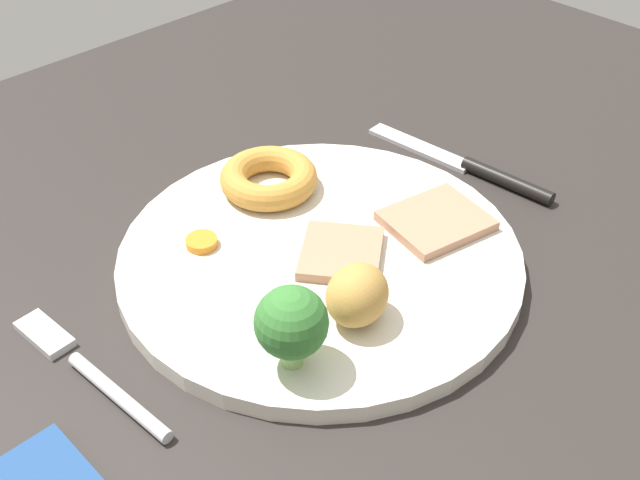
# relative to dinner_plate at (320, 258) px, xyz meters

# --- Properties ---
(dining_table) EXTENTS (1.20, 0.84, 0.04)m
(dining_table) POSITION_rel_dinner_plate_xyz_m (-0.03, 0.03, -0.02)
(dining_table) COLOR #2B2623
(dining_table) RESTS_ON ground
(dinner_plate) EXTENTS (0.30, 0.30, 0.01)m
(dinner_plate) POSITION_rel_dinner_plate_xyz_m (0.00, 0.00, 0.00)
(dinner_plate) COLOR silver
(dinner_plate) RESTS_ON dining_table
(meat_slice_main) EXTENTS (0.08, 0.08, 0.01)m
(meat_slice_main) POSITION_rel_dinner_plate_xyz_m (0.01, -0.02, 0.01)
(meat_slice_main) COLOR tan
(meat_slice_main) RESTS_ON dinner_plate
(meat_slice_under) EXTENTS (0.08, 0.08, 0.01)m
(meat_slice_under) POSITION_rel_dinner_plate_xyz_m (0.09, -0.04, 0.01)
(meat_slice_under) COLOR tan
(meat_slice_under) RESTS_ON dinner_plate
(yorkshire_pudding) EXTENTS (0.08, 0.08, 0.02)m
(yorkshire_pudding) POSITION_rel_dinner_plate_xyz_m (0.03, 0.09, 0.02)
(yorkshire_pudding) COLOR #C68938
(yorkshire_pudding) RESTS_ON dinner_plate
(roast_potato_left) EXTENTS (0.06, 0.05, 0.04)m
(roast_potato_left) POSITION_rel_dinner_plate_xyz_m (-0.03, -0.07, 0.03)
(roast_potato_left) COLOR #BC8C42
(roast_potato_left) RESTS_ON dinner_plate
(carrot_coin_front) EXTENTS (0.02, 0.02, 0.01)m
(carrot_coin_front) POSITION_rel_dinner_plate_xyz_m (-0.06, 0.07, 0.01)
(carrot_coin_front) COLOR orange
(carrot_coin_front) RESTS_ON dinner_plate
(broccoli_floret) EXTENTS (0.05, 0.05, 0.06)m
(broccoli_floret) POSITION_rel_dinner_plate_xyz_m (-0.09, -0.07, 0.04)
(broccoli_floret) COLOR #8CB766
(broccoli_floret) RESTS_ON dinner_plate
(fork) EXTENTS (0.02, 0.15, 0.01)m
(fork) POSITION_rel_dinner_plate_xyz_m (-0.18, 0.03, -0.00)
(fork) COLOR silver
(fork) RESTS_ON dining_table
(knife) EXTENTS (0.03, 0.19, 0.01)m
(knife) POSITION_rel_dinner_plate_xyz_m (0.18, -0.00, -0.00)
(knife) COLOR black
(knife) RESTS_ON dining_table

